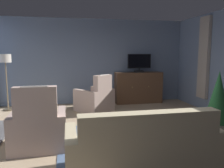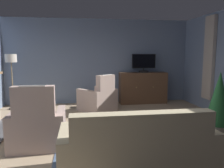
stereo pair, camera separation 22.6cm
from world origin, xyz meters
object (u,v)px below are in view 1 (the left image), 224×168
at_px(television, 139,63).
at_px(armchair_in_far_corner, 95,100).
at_px(tv_remote, 110,115).
at_px(potted_plant_tall_palm_by_window, 218,103).
at_px(tv_cabinet, 138,88).
at_px(coffee_table, 115,118).
at_px(cat, 40,119).
at_px(sofa_floral, 142,151).
at_px(armchair_near_window, 39,129).
at_px(floor_lamp, 6,65).

distance_m(television, armchair_in_far_corner, 2.02).
distance_m(tv_remote, potted_plant_tall_palm_by_window, 2.01).
distance_m(tv_cabinet, coffee_table, 3.24).
bearing_deg(cat, sofa_floral, -57.05).
distance_m(television, armchair_near_window, 4.34).
distance_m(sofa_floral, floor_lamp, 4.99).
bearing_deg(floor_lamp, sofa_floral, -56.09).
xyz_separation_m(television, potted_plant_tall_palm_by_window, (0.37, -3.49, -0.60)).
bearing_deg(television, armchair_in_far_corner, -153.72).
relative_size(sofa_floral, cat, 2.86).
bearing_deg(armchair_in_far_corner, television, 26.28).
bearing_deg(sofa_floral, potted_plant_tall_palm_by_window, 23.89).
distance_m(armchair_near_window, cat, 1.48).
xyz_separation_m(tv_remote, potted_plant_tall_palm_by_window, (1.89, -0.64, 0.30)).
xyz_separation_m(armchair_near_window, potted_plant_tall_palm_by_window, (3.21, -0.37, 0.40)).
bearing_deg(sofa_floral, tv_cabinet, 72.79).
bearing_deg(sofa_floral, armchair_in_far_corner, 93.76).
height_order(armchair_near_window, cat, armchair_near_window).
xyz_separation_m(coffee_table, armchair_near_window, (-1.42, -0.26, -0.03)).
height_order(tv_remote, cat, tv_remote).
bearing_deg(sofa_floral, armchair_near_window, 143.38).
relative_size(coffee_table, armchair_near_window, 0.93).
height_order(tv_cabinet, sofa_floral, tv_cabinet).
bearing_deg(cat, tv_remote, -38.38).
bearing_deg(potted_plant_tall_palm_by_window, coffee_table, 160.67).
bearing_deg(potted_plant_tall_palm_by_window, television, 96.08).
bearing_deg(armchair_in_far_corner, coffee_table, -86.31).
height_order(coffee_table, armchair_in_far_corner, armchair_in_far_corner).
bearing_deg(floor_lamp, tv_remote, -46.30).
distance_m(armchair_near_window, potted_plant_tall_palm_by_window, 3.26).
height_order(tv_cabinet, armchair_near_window, armchair_near_window).
relative_size(armchair_near_window, potted_plant_tall_palm_by_window, 0.86).
relative_size(television, floor_lamp, 0.48).
relative_size(tv_cabinet, potted_plant_tall_palm_by_window, 1.17).
distance_m(sofa_floral, cat, 3.07).
bearing_deg(television, armchair_near_window, -132.34).
xyz_separation_m(tv_cabinet, sofa_floral, (-1.33, -4.30, -0.17)).
distance_m(television, potted_plant_tall_palm_by_window, 3.56).
height_order(television, sofa_floral, television).
distance_m(armchair_in_far_corner, cat, 1.71).
bearing_deg(sofa_floral, floor_lamp, 123.91).
bearing_deg(armchair_near_window, tv_cabinet, 48.14).
bearing_deg(coffee_table, floor_lamp, 134.57).
xyz_separation_m(television, floor_lamp, (-4.06, -0.18, -0.03)).
distance_m(coffee_table, armchair_near_window, 1.44).
bearing_deg(potted_plant_tall_palm_by_window, floor_lamp, 143.28).
height_order(television, floor_lamp, same).
bearing_deg(sofa_floral, coffee_table, 93.87).
relative_size(tv_cabinet, sofa_floral, 0.75).
xyz_separation_m(tv_cabinet, armchair_near_window, (-2.84, -3.17, -0.14)).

